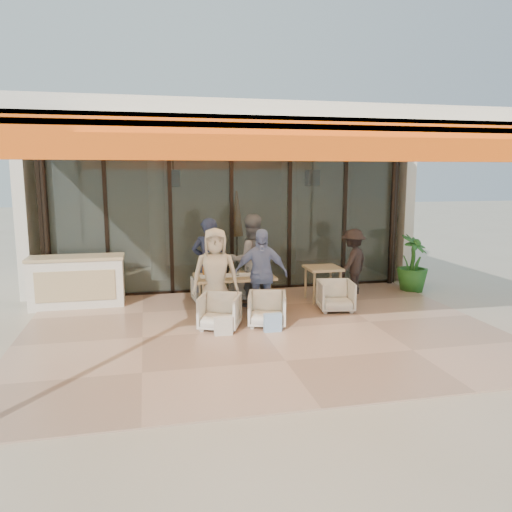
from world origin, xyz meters
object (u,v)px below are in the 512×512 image
Objects in this scene: host_counter at (77,281)px; side_chair at (336,294)px; diner_navy at (209,263)px; chair_near_left at (220,310)px; chair_far_left at (207,288)px; side_table at (323,272)px; chair_far_right at (246,285)px; diner_periwinkle at (261,274)px; dining_table at (234,278)px; potted_palm at (413,263)px; standing_woman at (353,262)px; diner_cream at (215,275)px; diner_grey at (251,261)px; chair_near_right at (267,308)px.

host_counter is 2.75× the size of side_chair.
chair_near_left is at bearing 97.30° from diner_navy.
chair_far_left is (2.58, -0.17, -0.24)m from host_counter.
chair_near_left is 2.78m from side_table.
chair_far_left is 0.84m from chair_far_right.
chair_far_right is 0.38× the size of diner_periwinkle.
dining_table is at bearing 108.25° from chair_far_left.
chair_far_left is 0.46× the size of potted_palm.
chair_far_left is at bearing -42.09° from standing_woman.
diner_cream reaches higher than diner_periwinkle.
dining_table is at bearing -20.36° from host_counter.
potted_palm reaches higher than chair_far_left.
potted_palm reaches higher than dining_table.
standing_woman reaches higher than chair_near_left.
chair_near_left reaches higher than chair_far_right.
chair_near_left is 1.51m from diner_navy.
diner_periwinkle is 4.13m from potted_palm.
diner_grey is 1.26× the size of standing_woman.
side_chair is 2.67m from potted_palm.
chair_far_left is at bearing 113.70° from dining_table.
diner_grey reaches higher than diner_cream.
potted_palm is at bearing -158.73° from chair_far_right.
diner_grey is 1.57m from side_table.
diner_grey is (0.84, 1.40, 0.59)m from chair_near_left.
diner_navy is at bearing 110.59° from chair_near_left.
diner_navy is at bearing -14.50° from host_counter.
host_counter is 0.99× the size of diner_grey.
chair_far_left is 1.72m from diner_periwinkle.
standing_woman is (3.22, 0.39, -0.17)m from diner_navy.
chair_near_left reaches higher than chair_far_left.
diner_cream is 2.44m from side_chair.
diner_periwinkle reaches higher than standing_woman.
chair_far_left is at bearing 160.88° from side_chair.
side_chair is at bearing 146.84° from chair_far_left.
diner_grey is at bearing 111.37° from chair_far_right.
diner_navy is (0.00, -0.50, 0.62)m from chair_far_left.
host_counter is at bearing 172.34° from side_table.
diner_periwinkle is at bearing -160.27° from potted_palm.
side_table reaches higher than chair_near_left.
diner_cream is (-0.84, -0.90, -0.08)m from diner_grey.
diner_grey is (3.42, -0.67, 0.40)m from host_counter.
chair_far_right is 2.08m from chair_near_left.
diner_periwinkle is 1.79m from side_table.
diner_cream reaches higher than chair_near_left.
chair_far_right is at bearing 104.51° from chair_near_right.
side_table is (2.38, 1.40, 0.30)m from chair_near_left.
standing_woman is (2.38, -0.11, 0.42)m from chair_far_right.
potted_palm is at bearing 12.27° from dining_table.
chair_far_right is at bearing 174.56° from chair_far_left.
dining_table is at bearing 140.32° from diner_navy.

